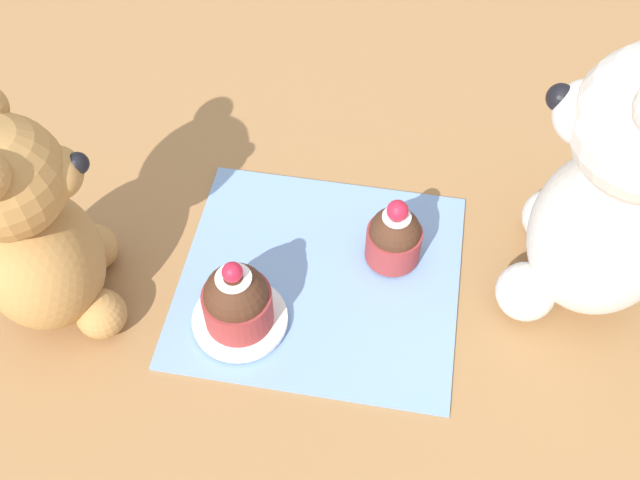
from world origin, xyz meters
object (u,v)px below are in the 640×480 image
Objects in this scene: cupcake_near_cream_bear at (394,236)px; cupcake_near_tan_bear at (237,300)px; teddy_bear_cream at (616,191)px; saucer_plate at (240,319)px; teddy_bear_tan at (33,231)px.

cupcake_near_tan_bear is at bearing -52.59° from cupcake_near_cream_bear.
teddy_bear_cream is 0.18m from cupcake_near_cream_bear.
saucer_plate is at bearing -57.06° from teddy_bear_cream.
teddy_bear_cream is at bearing 108.46° from saucer_plate.
cupcake_near_tan_bear is (0.09, -0.27, -0.08)m from teddy_bear_cream.
cupcake_near_cream_bear is at bearing -74.51° from teddy_bear_cream.
cupcake_near_tan_bear is at bearing -114.03° from teddy_bear_tan.
cupcake_near_cream_bear reaches higher than saucer_plate.
teddy_bear_cream is at bearing 108.46° from cupcake_near_tan_bear.
teddy_bear_cream is at bearing -102.50° from teddy_bear_tan.
teddy_bear_tan is at bearing -71.17° from cupcake_near_cream_bear.
cupcake_near_tan_bear is (-0.00, 0.00, 0.03)m from saucer_plate.
teddy_bear_cream is at bearing 91.02° from cupcake_near_cream_bear.
cupcake_near_tan_bear reaches higher than saucer_plate.
saucer_plate is at bearing 0.00° from cupcake_near_tan_bear.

